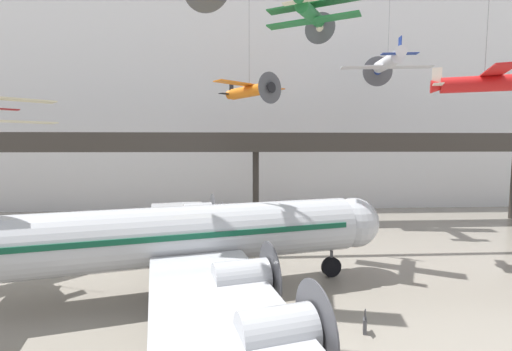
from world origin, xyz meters
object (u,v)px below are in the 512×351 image
(suspended_plane_green_biplane, at_px, (311,14))
(info_sign_pedestal, at_px, (365,324))
(suspended_plane_orange_highwing, at_px, (249,91))
(suspended_plane_white_twin, at_px, (388,63))
(airliner_silver_main, at_px, (179,236))
(suspended_plane_red_highwing, at_px, (484,83))

(suspended_plane_green_biplane, xyz_separation_m, info_sign_pedestal, (0.62, -9.89, -17.44))
(suspended_plane_green_biplane, relative_size, suspended_plane_orange_highwing, 0.66)
(suspended_plane_green_biplane, bearing_deg, info_sign_pedestal, -148.20)
(suspended_plane_white_twin, bearing_deg, info_sign_pedestal, 161.02)
(suspended_plane_green_biplane, bearing_deg, suspended_plane_white_twin, -16.86)
(airliner_silver_main, relative_size, suspended_plane_green_biplane, 4.22)
(airliner_silver_main, relative_size, suspended_plane_white_twin, 3.26)
(suspended_plane_white_twin, xyz_separation_m, suspended_plane_orange_highwing, (-14.09, -0.12, -2.94))
(airliner_silver_main, bearing_deg, info_sign_pedestal, -39.53)
(suspended_plane_green_biplane, xyz_separation_m, suspended_plane_orange_highwing, (-4.00, 9.94, -3.84))
(airliner_silver_main, relative_size, suspended_plane_orange_highwing, 2.78)
(suspended_plane_green_biplane, height_order, suspended_plane_orange_highwing, suspended_plane_green_biplane)
(suspended_plane_orange_highwing, xyz_separation_m, info_sign_pedestal, (4.62, -19.83, -13.60))
(suspended_plane_red_highwing, bearing_deg, airliner_silver_main, -144.90)
(airliner_silver_main, relative_size, info_sign_pedestal, 24.44)
(airliner_silver_main, height_order, info_sign_pedestal, airliner_silver_main)
(suspended_plane_green_biplane, bearing_deg, suspended_plane_red_highwing, -69.32)
(suspended_plane_white_twin, height_order, suspended_plane_red_highwing, suspended_plane_white_twin)
(suspended_plane_white_twin, bearing_deg, suspended_plane_red_highwing, -165.10)
(airliner_silver_main, xyz_separation_m, suspended_plane_green_biplane, (8.64, 5.37, 14.41))
(suspended_plane_white_twin, bearing_deg, airliner_silver_main, 135.90)
(suspended_plane_red_highwing, relative_size, info_sign_pedestal, 9.56)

